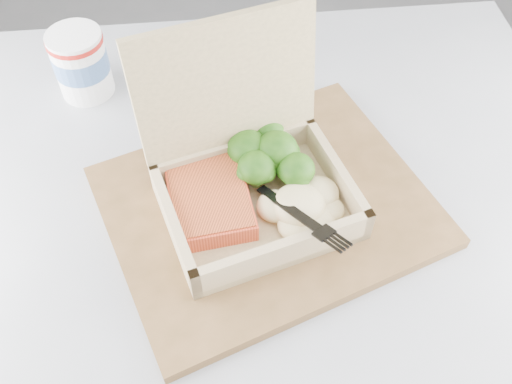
{
  "coord_description": "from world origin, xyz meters",
  "views": [
    {
      "loc": [
        -0.41,
        -0.49,
        1.26
      ],
      "look_at": [
        -0.41,
        -0.12,
        0.77
      ],
      "focal_mm": 40.0,
      "sensor_mm": 36.0,
      "label": 1
    }
  ],
  "objects_px": {
    "serving_tray": "(267,206)",
    "paper_cup": "(81,62)",
    "cafe_table": "(275,304)",
    "takeout_container": "(248,167)"
  },
  "relations": [
    {
      "from": "cafe_table",
      "to": "paper_cup",
      "type": "relative_size",
      "value": 9.52
    },
    {
      "from": "serving_tray",
      "to": "paper_cup",
      "type": "height_order",
      "value": "paper_cup"
    },
    {
      "from": "serving_tray",
      "to": "paper_cup",
      "type": "relative_size",
      "value": 3.84
    },
    {
      "from": "cafe_table",
      "to": "paper_cup",
      "type": "bearing_deg",
      "value": 137.85
    },
    {
      "from": "cafe_table",
      "to": "serving_tray",
      "type": "distance_m",
      "value": 0.2
    },
    {
      "from": "takeout_container",
      "to": "paper_cup",
      "type": "bearing_deg",
      "value": 117.33
    },
    {
      "from": "serving_tray",
      "to": "paper_cup",
      "type": "bearing_deg",
      "value": 139.49
    },
    {
      "from": "takeout_container",
      "to": "paper_cup",
      "type": "xyz_separation_m",
      "value": [
        -0.22,
        0.19,
        -0.01
      ]
    },
    {
      "from": "takeout_container",
      "to": "paper_cup",
      "type": "distance_m",
      "value": 0.29
    },
    {
      "from": "serving_tray",
      "to": "paper_cup",
      "type": "distance_m",
      "value": 0.32
    }
  ]
}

